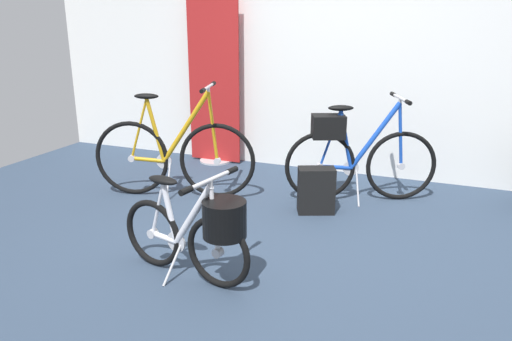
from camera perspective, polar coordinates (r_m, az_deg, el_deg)
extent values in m
plane|color=#2D3D51|center=(3.53, 1.40, -9.59)|extent=(6.90, 6.90, 0.00)
cube|color=white|center=(5.22, 10.20, 14.84)|extent=(6.90, 0.10, 2.79)
cylinder|color=#B7B7BC|center=(5.72, -4.61, 1.15)|extent=(0.36, 0.36, 0.02)
cube|color=#A51E1E|center=(5.54, -4.84, 10.29)|extent=(0.60, 0.02, 1.81)
torus|color=black|center=(3.05, -4.35, -9.30)|extent=(0.46, 0.12, 0.46)
cylinder|color=#B7B7BC|center=(3.05, -4.35, -9.30)|extent=(0.07, 0.06, 0.06)
torus|color=black|center=(3.36, -11.68, -7.01)|extent=(0.46, 0.12, 0.46)
cylinder|color=#B7B7BC|center=(3.36, -11.68, -7.01)|extent=(0.07, 0.06, 0.06)
cylinder|color=silver|center=(3.30, -10.40, -7.51)|extent=(0.21, 0.07, 0.05)
cylinder|color=silver|center=(3.07, -7.23, -5.09)|extent=(0.32, 0.10, 0.45)
cylinder|color=silver|center=(3.20, -9.80, -4.78)|extent=(0.12, 0.06, 0.39)
cylinder|color=silver|center=(3.30, -10.40, -7.51)|extent=(0.20, 0.06, 0.04)
cylinder|color=silver|center=(2.98, -4.77, -5.65)|extent=(0.07, 0.04, 0.42)
cylinder|color=silver|center=(3.26, -11.13, -4.31)|extent=(0.14, 0.04, 0.37)
ellipsoid|color=black|center=(3.15, -10.56, -1.09)|extent=(0.23, 0.13, 0.05)
cylinder|color=#B7B7BC|center=(2.91, -5.22, -1.46)|extent=(0.03, 0.03, 0.04)
cylinder|color=#B7B7BC|center=(2.90, -5.23, -1.08)|extent=(0.10, 0.44, 0.03)
cylinder|color=black|center=(2.74, -7.99, -2.30)|extent=(0.05, 0.09, 0.04)
cylinder|color=black|center=(3.07, -2.77, 0.01)|extent=(0.05, 0.09, 0.04)
cylinder|color=#B7B7BC|center=(3.24, -9.06, -8.03)|extent=(0.14, 0.04, 0.14)
cylinder|color=#B7B7BC|center=(3.21, -9.52, -10.59)|extent=(0.05, 0.19, 0.22)
cylinder|color=black|center=(2.93, -3.62, -5.54)|extent=(0.30, 0.30, 0.22)
torus|color=black|center=(4.62, 16.20, 0.50)|extent=(0.59, 0.28, 0.63)
cylinder|color=#B7B7BC|center=(4.62, 16.20, 0.50)|extent=(0.07, 0.07, 0.06)
torus|color=black|center=(4.46, 7.31, 0.46)|extent=(0.59, 0.28, 0.63)
cylinder|color=#B7B7BC|center=(4.46, 7.31, 0.46)|extent=(0.07, 0.07, 0.06)
cylinder|color=#1947B2|center=(4.48, 9.04, 0.37)|extent=(0.27, 0.14, 0.05)
cylinder|color=#1947B2|center=(4.48, 13.40, 3.84)|extent=(0.41, 0.21, 0.60)
cylinder|color=#1947B2|center=(4.43, 10.20, 3.48)|extent=(0.15, 0.09, 0.53)
cylinder|color=#1947B2|center=(4.48, 9.04, 0.37)|extent=(0.26, 0.13, 0.04)
cylinder|color=#1947B2|center=(4.54, 16.14, 3.90)|extent=(0.09, 0.06, 0.57)
cylinder|color=#1947B2|center=(4.41, 8.46, 3.59)|extent=(0.17, 0.09, 0.51)
ellipsoid|color=black|center=(4.37, 9.65, 7.04)|extent=(0.24, 0.17, 0.05)
cylinder|color=#B7B7BC|center=(4.48, 16.11, 7.67)|extent=(0.03, 0.03, 0.04)
cylinder|color=#B7B7BC|center=(4.47, 16.13, 7.93)|extent=(0.20, 0.41, 0.03)
cylinder|color=black|center=(4.27, 16.98, 7.43)|extent=(0.07, 0.10, 0.04)
cylinder|color=black|center=(4.68, 15.36, 8.38)|extent=(0.07, 0.10, 0.04)
cylinder|color=#B7B7BC|center=(4.51, 10.75, 0.28)|extent=(0.13, 0.07, 0.14)
cylinder|color=#B7B7BC|center=(4.49, 11.50, -1.96)|extent=(0.09, 0.18, 0.29)
cube|color=black|center=(4.38, 8.24, 4.98)|extent=(0.34, 0.29, 0.20)
torus|color=black|center=(4.49, -4.44, 1.08)|extent=(0.67, 0.22, 0.69)
cylinder|color=#B7B7BC|center=(4.49, -4.44, 1.08)|extent=(0.07, 0.06, 0.06)
torus|color=black|center=(4.70, -13.96, 1.36)|extent=(0.67, 0.22, 0.69)
cylinder|color=#B7B7BC|center=(4.70, -13.96, 1.36)|extent=(0.07, 0.06, 0.06)
cylinder|color=#BF8C14|center=(4.66, -12.22, 1.21)|extent=(0.30, 0.12, 0.05)
cylinder|color=#BF8C14|center=(4.48, -8.03, 4.90)|extent=(0.46, 0.16, 0.66)
cylinder|color=#BF8C14|center=(4.56, -11.39, 4.51)|extent=(0.17, 0.08, 0.58)
cylinder|color=#BF8C14|center=(4.66, -12.22, 1.21)|extent=(0.30, 0.10, 0.04)
cylinder|color=#BF8C14|center=(4.42, -4.94, 4.96)|extent=(0.10, 0.05, 0.62)
cylinder|color=#BF8C14|center=(4.61, -13.19, 4.63)|extent=(0.19, 0.07, 0.56)
ellipsoid|color=black|center=(4.53, -12.39, 8.27)|extent=(0.24, 0.15, 0.05)
cylinder|color=#B7B7BC|center=(4.37, -5.46, 9.19)|extent=(0.03, 0.03, 0.04)
cylinder|color=#B7B7BC|center=(4.37, -5.47, 9.45)|extent=(0.14, 0.43, 0.03)
cylinder|color=black|center=(4.15, -6.10, 9.04)|extent=(0.06, 0.10, 0.04)
cylinder|color=black|center=(4.58, -4.89, 9.83)|extent=(0.06, 0.10, 0.04)
cylinder|color=#B7B7BC|center=(4.61, -10.44, 1.06)|extent=(0.14, 0.05, 0.14)
cylinder|color=#B7B7BC|center=(4.57, -9.98, -1.35)|extent=(0.07, 0.19, 0.32)
cube|color=black|center=(4.21, 6.87, -2.26)|extent=(0.34, 0.27, 0.39)
cube|color=black|center=(4.32, 6.67, -2.55)|extent=(0.21, 0.11, 0.17)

